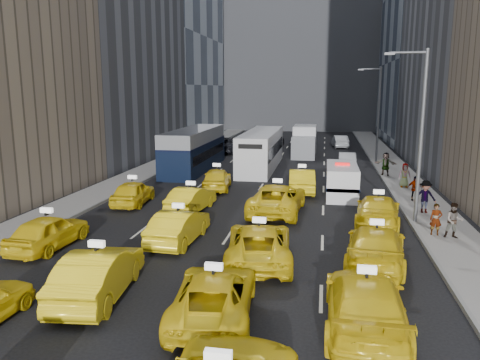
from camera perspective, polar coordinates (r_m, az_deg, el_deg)
The scene contains 36 objects.
ground at distance 15.53m, azimuth -7.75°, elevation -15.93°, with size 160.00×160.00×0.00m, color black.
sidewalk_west at distance 41.53m, azimuth -10.98°, elevation 1.21°, with size 3.00×90.00×0.15m, color gray.
sidewalk_east at distance 39.23m, azimuth 18.98°, elevation 0.24°, with size 3.00×90.00×0.15m, color gray.
curb_west at distance 41.03m, azimuth -9.09°, elevation 1.18°, with size 0.15×90.00×0.18m, color slate.
curb_east at distance 39.03m, azimuth 16.88°, elevation 0.34°, with size 0.15×90.00×0.18m, color slate.
building_backdrop at distance 86.23m, azimuth 7.62°, elevation 19.61°, with size 30.00×12.00×40.00m, color slate.
streetlight_near at distance 25.66m, azimuth 21.00°, elevation 5.62°, with size 2.15×0.22×9.00m.
streetlight_far at distance 45.43m, azimuth 16.41°, elevation 7.95°, with size 2.15×0.22×9.00m.
taxi_5 at distance 16.94m, azimuth -16.88°, elevation -10.84°, with size 1.78×5.10×1.68m, color yellow.
taxi_6 at distance 14.97m, azimuth -3.17°, elevation -13.84°, with size 2.40×5.20×1.45m, color yellow.
taxi_7 at distance 14.70m, azimuth 15.01°, elevation -14.28°, with size 2.31×5.68×1.65m, color yellow.
taxi_8 at distance 22.64m, azimuth -22.33°, elevation -5.84°, with size 1.81×4.49×1.53m, color yellow.
taxi_9 at distance 21.93m, azimuth -7.47°, elevation -5.61°, with size 1.63×4.67×1.54m, color yellow.
taxi_10 at distance 19.40m, azimuth 2.34°, elevation -7.72°, with size 2.58×5.60×1.56m, color yellow.
taxi_11 at distance 19.71m, azimuth 16.21°, elevation -7.79°, with size 2.25×5.53×1.61m, color yellow.
taxi_12 at distance 29.54m, azimuth -12.91°, elevation -1.49°, with size 1.77×4.41×1.50m, color yellow.
taxi_13 at distance 27.36m, azimuth -5.98°, elevation -2.31°, with size 1.54×4.41×1.45m, color yellow.
taxi_14 at distance 26.93m, azimuth 4.57°, elevation -2.27°, with size 2.77×6.00×1.67m, color yellow.
taxi_15 at distance 25.52m, azimuth 16.45°, elevation -3.58°, with size 2.18×5.36×1.55m, color yellow.
taxi_16 at distance 33.06m, azimuth -2.84°, elevation 0.15°, with size 1.84×4.57×1.56m, color yellow.
taxi_17 at distance 32.56m, azimuth 7.54°, elevation -0.06°, with size 1.70×4.88×1.61m, color yellow.
nypd_van at distance 31.76m, azimuth 12.29°, elevation -0.12°, with size 2.20×5.26×2.23m.
double_decker at distance 41.41m, azimuth -5.56°, elevation 3.68°, with size 3.50×12.28×3.53m.
city_bus at distance 42.01m, azimuth 2.61°, elevation 3.67°, with size 3.44×12.91×3.30m.
box_truck at distance 50.25m, azimuth 7.87°, elevation 4.69°, with size 2.76×7.02×3.15m.
misc_car_0 at distance 43.50m, azimuth 12.92°, elevation 2.42°, with size 1.50×4.30×1.42m, color #9DA0A5.
misc_car_1 at distance 52.78m, azimuth -1.52°, elevation 4.31°, with size 2.78×6.03×1.67m, color black.
misc_car_2 at distance 57.61m, azimuth 7.90°, elevation 4.67°, with size 2.05×5.04×1.46m, color gray.
misc_car_3 at distance 58.77m, azimuth 4.12°, elevation 4.97°, with size 1.96×4.88×1.66m, color black.
misc_car_4 at distance 58.34m, azimuth 12.09°, elevation 4.63°, with size 1.58×4.54×1.50m, color #94989B.
pedestrian_0 at distance 24.21m, azimuth 22.77°, elevation -4.45°, with size 0.56×0.36×1.52m, color gray.
pedestrian_1 at distance 24.00m, azimuth 24.63°, elevation -4.53°, with size 0.82×0.45×1.68m, color gray.
pedestrian_2 at distance 28.25m, azimuth 21.63°, elevation -1.89°, with size 1.20×0.49×1.85m, color gray.
pedestrian_3 at distance 31.10m, azimuth 20.50°, elevation -0.96°, with size 0.91×0.41×1.55m, color gray.
pedestrian_4 at distance 35.13m, azimuth 19.43°, elevation 0.56°, with size 0.84×0.46×1.72m, color gray.
pedestrian_5 at distance 39.45m, azimuth 17.33°, elevation 1.88°, with size 1.73×0.50×1.86m, color gray.
Camera 1 is at (4.42, -13.13, 7.02)m, focal length 35.00 mm.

